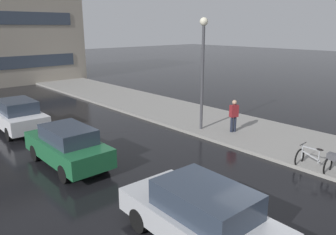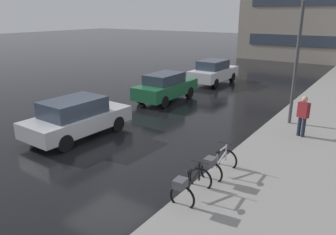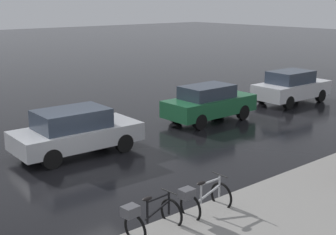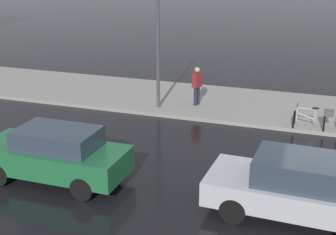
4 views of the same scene
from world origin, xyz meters
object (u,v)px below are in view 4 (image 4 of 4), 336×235
(pedestrian, at_px, (197,85))
(streetlamp, at_px, (158,21))
(bicycle_second, at_px, (314,119))
(car_green, at_px, (55,154))
(car_silver, at_px, (298,187))

(pedestrian, xyz_separation_m, streetlamp, (-0.79, 1.41, 2.65))
(bicycle_second, height_order, car_green, car_green)
(car_silver, bearing_deg, pedestrian, 31.93)
(bicycle_second, xyz_separation_m, pedestrian, (1.29, 4.73, 0.50))
(streetlamp, bearing_deg, car_silver, -137.77)
(car_silver, height_order, pedestrian, pedestrian)
(car_silver, bearing_deg, car_green, 92.19)
(car_silver, height_order, streetlamp, streetlamp)
(bicycle_second, xyz_separation_m, car_green, (-6.43, 6.64, 0.32))
(bicycle_second, relative_size, pedestrian, 0.79)
(bicycle_second, distance_m, pedestrian, 4.93)
(car_silver, relative_size, streetlamp, 0.78)
(car_green, distance_m, pedestrian, 7.95)
(bicycle_second, height_order, streetlamp, streetlamp)
(car_green, relative_size, streetlamp, 0.75)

